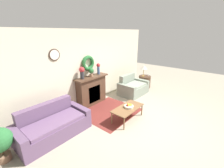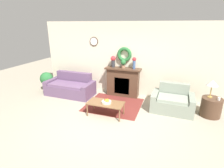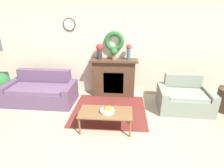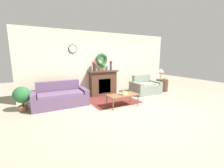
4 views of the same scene
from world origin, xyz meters
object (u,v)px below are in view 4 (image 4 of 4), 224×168
(fireplace, at_px, (103,83))
(vase_on_mantel_right, at_px, (111,65))
(side_table_by_loveseat, at_px, (162,85))
(table_lamp, at_px, (161,71))
(potted_plant_floor_by_couch, at_px, (22,96))
(fruit_bowl, at_px, (124,93))
(mug, at_px, (166,79))
(potted_plant_on_mantel, at_px, (103,66))
(coffee_table, at_px, (123,95))
(loveseat_right, at_px, (145,87))
(vase_on_mantel_left, at_px, (94,65))
(couch_left, at_px, (60,97))

(fireplace, xyz_separation_m, vase_on_mantel_right, (0.40, 0.01, 0.78))
(side_table_by_loveseat, bearing_deg, table_lamp, 141.34)
(table_lamp, height_order, potted_plant_floor_by_couch, table_lamp)
(fruit_bowl, distance_m, mug, 3.18)
(fireplace, height_order, potted_plant_on_mantel, potted_plant_on_mantel)
(coffee_table, distance_m, potted_plant_on_mantel, 1.87)
(loveseat_right, relative_size, potted_plant_floor_by_couch, 1.65)
(fruit_bowl, height_order, potted_plant_on_mantel, potted_plant_on_mantel)
(vase_on_mantel_left, distance_m, potted_plant_floor_by_couch, 2.84)
(table_lamp, bearing_deg, coffee_table, -159.93)
(mug, distance_m, potted_plant_on_mantel, 3.18)
(fireplace, relative_size, vase_on_mantel_right, 3.16)
(couch_left, distance_m, coffee_table, 2.16)
(coffee_table, distance_m, potted_plant_floor_by_couch, 3.21)
(fruit_bowl, relative_size, side_table_by_loveseat, 0.50)
(couch_left, relative_size, side_table_by_loveseat, 3.21)
(couch_left, height_order, vase_on_mantel_right, vase_on_mantel_right)
(fireplace, distance_m, mug, 3.12)
(fireplace, distance_m, fruit_bowl, 1.68)
(couch_left, xyz_separation_m, potted_plant_on_mantel, (1.93, 0.57, 0.97))
(potted_plant_on_mantel, bearing_deg, potted_plant_floor_by_couch, -170.38)
(vase_on_mantel_left, xyz_separation_m, potted_plant_floor_by_couch, (-2.66, -0.54, -0.84))
(fireplace, height_order, vase_on_mantel_left, vase_on_mantel_left)
(table_lamp, relative_size, potted_plant_floor_by_couch, 0.69)
(coffee_table, bearing_deg, fruit_bowl, -23.49)
(fireplace, xyz_separation_m, table_lamp, (2.82, -0.61, 0.46))
(fireplace, height_order, table_lamp, table_lamp)
(side_table_by_loveseat, bearing_deg, mug, -37.87)
(coffee_table, height_order, side_table_by_loveseat, side_table_by_loveseat)
(table_lamp, relative_size, vase_on_mantel_right, 1.27)
(mug, distance_m, vase_on_mantel_right, 2.83)
(loveseat_right, distance_m, fruit_bowl, 2.09)
(side_table_by_loveseat, relative_size, vase_on_mantel_left, 1.37)
(vase_on_mantel_left, height_order, potted_plant_on_mantel, vase_on_mantel_left)
(mug, xyz_separation_m, vase_on_mantel_left, (-3.41, 0.77, 0.71))
(coffee_table, bearing_deg, vase_on_mantel_right, 74.90)
(side_table_by_loveseat, relative_size, potted_plant_floor_by_couch, 0.74)
(fruit_bowl, bearing_deg, mug, 16.65)
(fruit_bowl, bearing_deg, table_lamp, 20.58)
(mug, height_order, vase_on_mantel_left, vase_on_mantel_left)
(fireplace, relative_size, couch_left, 0.72)
(table_lamp, distance_m, potted_plant_on_mantel, 2.89)
(couch_left, height_order, table_lamp, table_lamp)
(side_table_by_loveseat, relative_size, potted_plant_on_mantel, 1.84)
(vase_on_mantel_left, relative_size, potted_plant_on_mantel, 1.34)
(vase_on_mantel_right, bearing_deg, loveseat_right, -25.58)
(couch_left, relative_size, mug, 21.55)
(potted_plant_on_mantel, bearing_deg, couch_left, -163.61)
(table_lamp, bearing_deg, mug, -38.16)
(potted_plant_on_mantel, bearing_deg, fireplace, 106.77)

